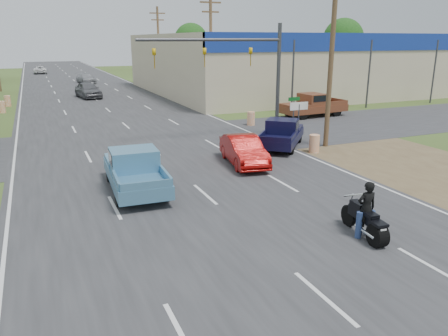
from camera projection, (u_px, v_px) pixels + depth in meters
name	position (u px, v px, depth m)	size (l,w,h in m)	color
ground	(324.00, 298.00, 10.55)	(200.00, 200.00, 0.00)	#35441B
main_road	(95.00, 99.00, 45.74)	(15.00, 180.00, 0.02)	#2D2D30
cross_road	(146.00, 143.00, 26.38)	(120.00, 10.00, 0.02)	#2D2D30
dirt_verge	(382.00, 155.00, 23.55)	(8.00, 18.00, 0.01)	brown
big_box_store	(345.00, 61.00, 56.96)	(50.00, 28.10, 6.60)	#B7A88C
utility_pole_1	(332.00, 53.00, 24.11)	(2.00, 0.28, 10.00)	#4C3823
utility_pole_2	(211.00, 47.00, 39.95)	(2.00, 0.28, 10.00)	#4C3823
utility_pole_3	(159.00, 45.00, 55.79)	(2.00, 0.28, 10.00)	#4C3823
tree_3	(343.00, 39.00, 91.39)	(8.40, 8.40, 10.40)	#422D19
tree_5	(191.00, 40.00, 103.94)	(7.98, 7.98, 9.88)	#422D19
barrel_0	(314.00, 144.00, 24.02)	(0.56, 0.56, 1.00)	orange
barrel_1	(251.00, 119.00, 31.65)	(0.56, 0.56, 1.00)	orange
barrel_2	(2.00, 107.00, 37.08)	(0.56, 0.56, 1.00)	orange
barrel_3	(8.00, 101.00, 40.71)	(0.56, 0.56, 1.00)	orange
lane_sign	(299.00, 113.00, 25.46)	(1.20, 0.08, 2.52)	#3F3F44
street_name_sign	(293.00, 113.00, 27.09)	(0.80, 0.08, 2.61)	#3F3F44
signal_mast	(240.00, 60.00, 26.37)	(9.12, 0.40, 7.00)	#3F3F44
red_convertible	(244.00, 151.00, 21.66)	(1.50, 4.30, 1.42)	#920806
motorcycle	(366.00, 223.00, 13.60)	(0.75, 2.33, 1.18)	black
rider	(366.00, 211.00, 13.56)	(0.64, 0.42, 1.76)	black
blue_pickup	(134.00, 169.00, 17.95)	(2.31, 5.36, 1.74)	black
navy_pickup	(282.00, 133.00, 25.26)	(4.61, 4.90, 1.62)	black
brown_pickup	(312.00, 105.00, 35.22)	(5.74, 2.54, 1.86)	black
distant_car_grey	(88.00, 90.00, 46.56)	(1.98, 4.93, 1.68)	#55555A
distant_car_silver	(86.00, 78.00, 62.43)	(1.90, 4.68, 1.36)	#9C9DA1
distant_car_white	(40.00, 70.00, 79.92)	(2.22, 4.81, 1.34)	white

